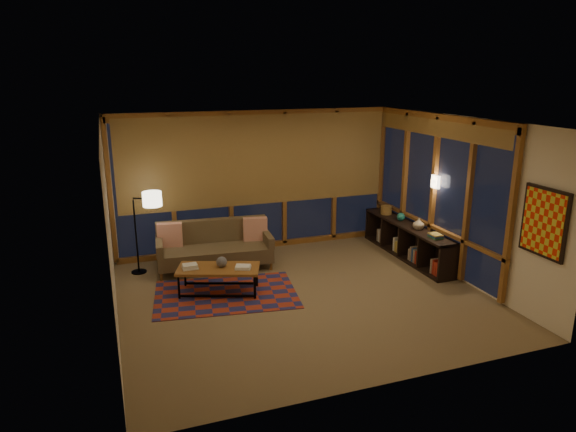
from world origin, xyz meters
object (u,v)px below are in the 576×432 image
object	(u,v)px
sofa	(215,247)
floor_lamp	(136,232)
coffee_table	(219,280)
bookshelf	(407,241)

from	to	relation	value
sofa	floor_lamp	size ratio (longest dim) A/B	1.36
sofa	coffee_table	world-z (taller)	sofa
sofa	coffee_table	bearing A→B (deg)	-93.66
sofa	coffee_table	distance (m)	1.09
floor_lamp	bookshelf	world-z (taller)	floor_lamp
floor_lamp	bookshelf	xyz separation A→B (m)	(4.83, -0.89, -0.41)
coffee_table	floor_lamp	world-z (taller)	floor_lamp
sofa	coffee_table	size ratio (longest dim) A/B	1.56
sofa	floor_lamp	distance (m)	1.36
sofa	floor_lamp	bearing A→B (deg)	173.99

